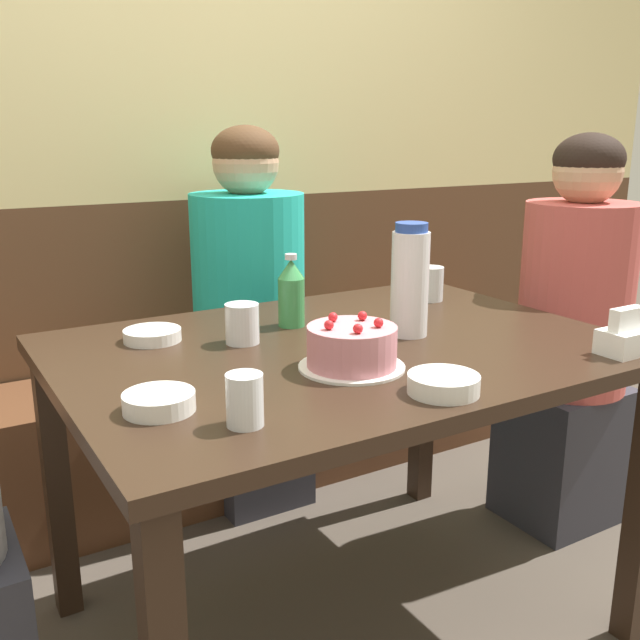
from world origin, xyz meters
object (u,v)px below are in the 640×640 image
bowl_rice_small (443,384)px  person_pale_blue_shirt (250,323)px  person_grey_tee (572,342)px  bowl_side_dish (152,335)px  water_pitcher (410,281)px  napkin_holder (625,337)px  glass_water_tall (245,400)px  bench_seat (212,429)px  soju_bottle (291,292)px  glass_shot_small (242,324)px  glass_tumbler_short (430,284)px  bowl_soup_white (159,402)px  birthday_cake (352,348)px

bowl_rice_small → person_pale_blue_shirt: bearing=84.0°
person_grey_tee → bowl_side_dish: bearing=-7.4°
bowl_side_dish → person_grey_tee: bearing=-7.4°
water_pitcher → person_pale_blue_shirt: bearing=95.6°
napkin_holder → glass_water_tall: size_ratio=1.22×
bench_seat → bowl_side_dish: bowl_side_dish is taller
glass_water_tall → person_grey_tee: bearing=17.1°
soju_bottle → glass_shot_small: soju_bottle is taller
person_pale_blue_shirt → glass_shot_small: bearing=-26.6°
glass_water_tall → person_grey_tee: person_grey_tee is taller
bench_seat → bowl_side_dish: bearing=-122.5°
glass_tumbler_short → person_pale_blue_shirt: person_pale_blue_shirt is taller
bench_seat → bowl_side_dish: size_ratio=19.95×
soju_bottle → napkin_holder: soju_bottle is taller
bowl_rice_small → glass_shot_small: size_ratio=1.47×
napkin_holder → bowl_soup_white: napkin_holder is taller
bowl_soup_white → person_pale_blue_shirt: 1.10m
napkin_holder → person_pale_blue_shirt: 1.19m
water_pitcher → soju_bottle: 0.30m
water_pitcher → soju_bottle: size_ratio=1.47×
bowl_soup_white → person_pale_blue_shirt: bearing=56.3°
bowl_soup_white → bowl_side_dish: 0.45m
bench_seat → glass_tumbler_short: (0.46, -0.59, 0.57)m
glass_tumbler_short → person_pale_blue_shirt: (-0.35, 0.48, -0.18)m
glass_tumbler_short → glass_shot_small: 0.66m
bowl_rice_small → person_pale_blue_shirt: 1.11m
bench_seat → glass_shot_small: glass_shot_small is taller
water_pitcher → bowl_soup_white: (-0.68, -0.16, -0.12)m
glass_shot_small → water_pitcher: bearing=-21.0°
water_pitcher → glass_shot_small: water_pitcher is taller
water_pitcher → bench_seat: bearing=101.8°
glass_water_tall → soju_bottle: bearing=54.2°
napkin_holder → bowl_soup_white: size_ratio=0.86×
bench_seat → water_pitcher: water_pitcher is taller
bowl_rice_small → bowl_side_dish: bowl_rice_small is taller
birthday_cake → soju_bottle: size_ratio=1.21×
bench_seat → napkin_holder: bearing=-67.9°
soju_bottle → person_grey_tee: (0.92, -0.12, -0.24)m
bench_seat → bowl_rice_small: bowl_rice_small is taller
bowl_rice_small → glass_shot_small: bearing=110.5°
glass_shot_small → person_pale_blue_shirt: size_ratio=0.07×
water_pitcher → napkin_holder: 0.49m
soju_bottle → bowl_soup_white: size_ratio=1.44×
bowl_rice_small → glass_tumbler_short: 0.77m
glass_water_tall → bowl_soup_white: bearing=127.5°
bench_seat → person_grey_tee: person_grey_tee is taller
person_pale_blue_shirt → bowl_side_dish: bearing=-44.9°
birthday_cake → glass_shot_small: birthday_cake is taller
water_pitcher → glass_tumbler_short: water_pitcher is taller
person_grey_tee → person_pale_blue_shirt: bearing=-38.9°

